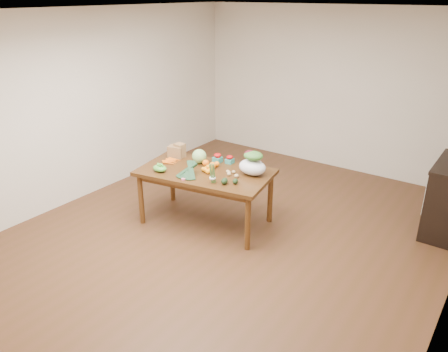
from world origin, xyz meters
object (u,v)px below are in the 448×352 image
Objects in this scene: asparagus_bundle at (213,173)px; salad_bag at (252,164)px; dining_table at (206,197)px; cabbage at (199,156)px; kale_bunch at (187,171)px; paper_bag at (176,150)px; mandarin_cluster at (208,168)px.

asparagus_bundle is 0.70× the size of salad_bag.
asparagus_bundle reaches higher than dining_table.
cabbage is at bearing 134.13° from dining_table.
salad_bag is (0.61, 0.54, 0.06)m from kale_bunch.
cabbage is 0.48× the size of kale_bunch.
paper_bag is at bearing -176.15° from salad_bag.
dining_table is 0.43m from mandarin_cluster.
salad_bag reaches higher than cabbage.
paper_bag reaches higher than mandarin_cluster.
kale_bunch is (-0.10, -0.30, 0.03)m from mandarin_cluster.
dining_table is at bearing 179.61° from mandarin_cluster.
salad_bag reaches higher than mandarin_cluster.
kale_bunch reaches higher than dining_table.
asparagus_bundle is (0.26, -0.26, 0.08)m from mandarin_cluster.
cabbage is 0.54× the size of salad_bag.
kale_bunch reaches higher than mandarin_cluster.
asparagus_bundle is (0.54, -0.42, 0.03)m from cabbage.
kale_bunch is at bearing -38.28° from paper_bag.
cabbage is 0.69m from asparagus_bundle.
dining_table is 0.81m from paper_bag.
dining_table is 8.75× the size of cabbage.
mandarin_cluster is at bearing -154.32° from salad_bag.
asparagus_bundle reaches higher than kale_bunch.
salad_bag is at bearing 13.69° from dining_table.
asparagus_bundle is at bearing -23.96° from paper_bag.
dining_table is 0.64m from asparagus_bundle.
cabbage is at bearing -174.40° from salad_bag.
cabbage is at bearing 149.13° from mandarin_cluster.
mandarin_cluster is 0.72× the size of asparagus_bundle.
mandarin_cluster is at bearing 60.98° from kale_bunch.
paper_bag is 1.20m from salad_bag.
asparagus_bundle reaches higher than paper_bag.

